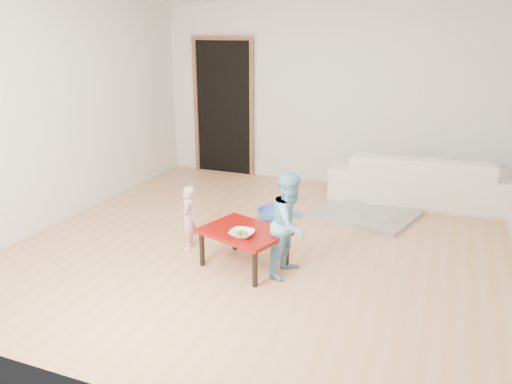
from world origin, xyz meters
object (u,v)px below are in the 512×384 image
Objects in this scene: red_table at (244,248)px; bowl at (242,234)px; basin at (274,215)px; sofa at (419,178)px; child_pink at (188,218)px; child_blue at (290,224)px.

red_table is 3.42× the size of bowl.
sofa is at bearing 40.62° from basin.
sofa is 3.37× the size of child_pink.
basin is at bearing 36.60° from sofa.
child_pink is 1.64× the size of basin.
child_blue is at bearing 27.27° from bowl.
bowl is at bearing 59.85° from sofa.
sofa is 5.51× the size of basin.
bowl is at bearing 43.45° from child_pink.
sofa is at bearing 61.72° from red_table.
red_table is at bearing 107.17° from child_blue.
sofa is at bearing -9.41° from child_blue.
basin is (-0.15, 1.28, -0.13)m from red_table.
sofa is 3.23m from child_pink.
child_blue reaches higher than child_pink.
child_pink reaches higher than basin.
child_blue reaches higher than sofa.
child_blue reaches higher than bowl.
child_pink is at bearing 94.26° from child_blue.
basin is at bearing 96.64° from red_table.
red_table is 0.54m from child_blue.
child_blue is 1.44m from basin.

